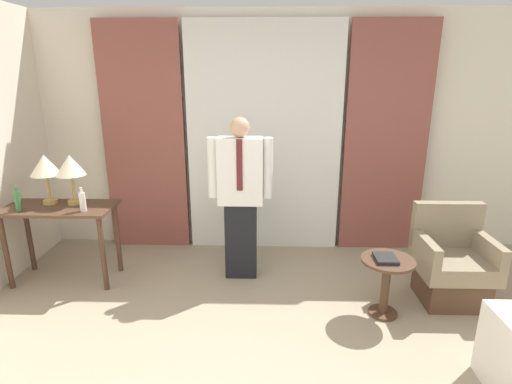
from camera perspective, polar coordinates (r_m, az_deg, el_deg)
The scene contains 13 objects.
wall_back at distance 4.68m, azimuth 1.18°, elevation 8.34°, with size 10.00×0.06×2.70m.
curtain_sheer_center at distance 4.56m, azimuth 1.16°, elevation 7.36°, with size 1.74×0.06×2.58m.
curtain_drape_left at distance 4.77m, azimuth -15.67°, elevation 7.16°, with size 0.92×0.06×2.58m.
curtain_drape_right at distance 4.75m, azimuth 18.05°, elevation 6.93°, with size 0.92×0.06×2.58m.
desk at distance 4.36m, azimuth -26.15°, elevation -3.62°, with size 1.06×0.51×0.78m.
table_lamp_left at distance 4.37m, azimuth -27.90°, elevation 3.21°, with size 0.28×0.28×0.49m.
table_lamp_right at distance 4.25m, azimuth -24.99°, elevation 3.27°, with size 0.28×0.28×0.49m.
bottle_near_edge at distance 4.06m, azimuth -23.54°, elevation -1.22°, with size 0.06×0.06×0.23m.
bottle_by_lamp at distance 4.32m, azimuth -30.88°, elevation -1.10°, with size 0.06×0.06×0.25m.
person at distance 3.92m, azimuth -2.23°, elevation -0.27°, with size 0.63×0.21×1.63m.
armchair at distance 4.12m, azimuth 26.13°, elevation -9.45°, with size 0.63×0.58×0.88m.
side_table at distance 3.64m, azimuth 18.12°, elevation -11.49°, with size 0.45×0.45×0.53m.
book at distance 3.54m, azimuth 18.02°, elevation -9.00°, with size 0.18×0.21×0.03m.
Camera 1 is at (0.03, -1.97, 2.03)m, focal length 28.00 mm.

